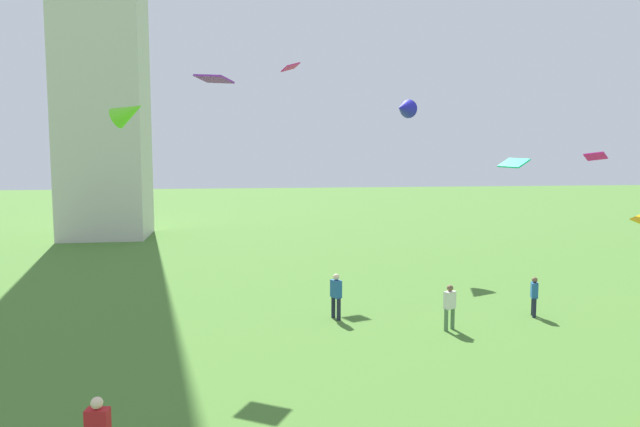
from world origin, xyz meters
TOP-DOWN VIEW (x-y plane):
  - person_2 at (-0.78, 19.13)m, footprint 0.43×0.55m
  - person_4 at (3.16, 17.03)m, footprint 0.52×0.44m
  - person_5 at (7.26, 18.23)m, footprint 0.38×0.48m
  - kite_flying_0 at (5.44, 30.44)m, footprint 1.90×1.97m
  - kite_flying_1 at (-1.51, 29.04)m, footprint 1.11×1.10m
  - kite_flying_2 at (11.79, 21.22)m, footprint 1.00×1.03m
  - kite_flying_3 at (3.44, 13.06)m, footprint 0.77×0.92m
  - kite_flying_4 at (-8.53, 19.14)m, footprint 1.55×1.23m
  - kite_flying_6 at (-5.44, 19.32)m, footprint 1.55×1.47m

SIDE VIEW (x-z plane):
  - person_5 at x=7.26m, z-range 0.11..1.74m
  - person_4 at x=3.16m, z-range 0.11..1.83m
  - person_2 at x=-0.78m, z-range 0.12..1.97m
  - kite_flying_3 at x=3.44m, z-range 6.14..6.45m
  - kite_flying_2 at x=11.79m, z-range 6.30..6.75m
  - kite_flying_4 at x=-8.53m, z-range 7.53..8.72m
  - kite_flying_6 at x=-5.44m, z-range 9.24..9.57m
  - kite_flying_0 at x=5.44m, z-range 8.81..10.01m
  - kite_flying_1 at x=-1.51m, z-range 11.17..11.74m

